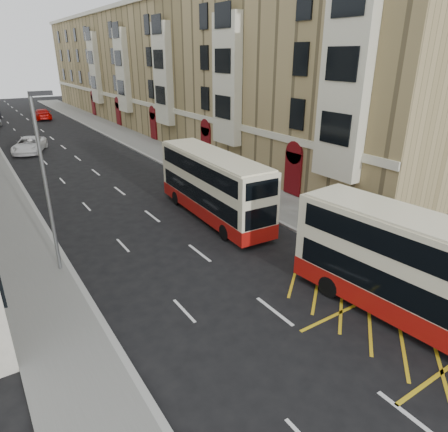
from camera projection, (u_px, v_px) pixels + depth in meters
ground at (355, 374)px, 12.80m from camera, size 200.00×200.00×0.00m
pavement_right at (169, 155)px, 40.08m from camera, size 4.00×120.00×0.15m
kerb_right at (151, 158)px, 39.07m from camera, size 0.25×120.00×0.15m
kerb_left at (16, 177)px, 32.99m from camera, size 0.25×120.00×0.15m
road_markings at (54, 139)px, 47.68m from camera, size 10.00×110.00×0.01m
terrace_right at (162, 70)px, 52.68m from camera, size 10.75×79.00×15.25m
guard_railing at (349, 239)px, 20.10m from camera, size 0.06×6.56×1.01m
street_lamp_near at (46, 176)px, 17.14m from camera, size 0.93×0.18×8.00m
double_decker_front at (428, 277)px, 14.29m from camera, size 3.30×10.60×4.16m
double_decker_rear at (213, 186)px, 24.28m from camera, size 2.84×10.30×4.07m
pedestrian_near at (443, 257)px, 17.93m from camera, size 0.77×0.63×1.80m
pedestrian_mid at (407, 233)px, 20.46m from camera, size 1.06×0.99×1.73m
pedestrian_far at (408, 251)px, 18.44m from camera, size 1.17×0.78×1.85m
white_van at (29, 145)px, 41.16m from camera, size 4.44×6.19×1.57m
car_red at (42, 114)px, 61.96m from camera, size 2.46×5.63×1.61m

